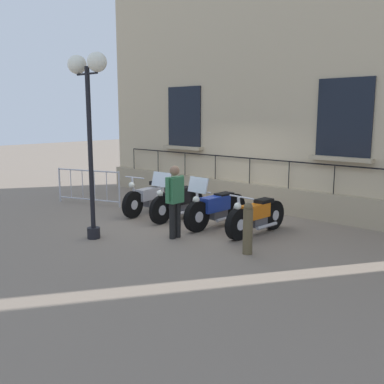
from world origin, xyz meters
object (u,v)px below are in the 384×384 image
object	(u,v)px
motorcycle_blue	(216,209)
motorcycle_orange	(256,217)
crowd_barrier	(88,186)
pedestrian_standing	(175,198)
motorcycle_silver	(151,197)
bollard	(248,228)
lamppost	(88,101)
motorcycle_black	(177,202)

from	to	relation	value
motorcycle_blue	motorcycle_orange	xyz separation A→B (m)	(-0.08, 1.10, -0.04)
motorcycle_blue	crowd_barrier	world-z (taller)	motorcycle_blue
pedestrian_standing	motorcycle_silver	bearing A→B (deg)	-121.21
motorcycle_orange	bollard	xyz separation A→B (m)	(1.29, 0.67, 0.10)
motorcycle_silver	pedestrian_standing	bearing A→B (deg)	58.79
lamppost	pedestrian_standing	bearing A→B (deg)	132.90
motorcycle_black	lamppost	size ratio (longest dim) A/B	0.51
motorcycle_blue	crowd_barrier	xyz separation A→B (m)	(0.49, -4.50, 0.12)
motorcycle_orange	lamppost	world-z (taller)	lamppost
motorcycle_silver	motorcycle_black	world-z (taller)	motorcycle_black
motorcycle_orange	pedestrian_standing	world-z (taller)	pedestrian_standing
motorcycle_orange	crowd_barrier	distance (m)	5.63
motorcycle_orange	bollard	bearing A→B (deg)	27.59
motorcycle_black	crowd_barrier	bearing A→B (deg)	-83.00
motorcycle_blue	lamppost	distance (m)	3.83
motorcycle_orange	motorcycle_silver	bearing A→B (deg)	-88.56
motorcycle_silver	crowd_barrier	world-z (taller)	motorcycle_silver
crowd_barrier	pedestrian_standing	size ratio (longest dim) A/B	1.31
motorcycle_silver	motorcycle_blue	xyz separation A→B (m)	(0.00, 2.27, 0.01)
lamppost	motorcycle_blue	bearing A→B (deg)	152.22
motorcycle_silver	motorcycle_orange	world-z (taller)	motorcycle_silver
motorcycle_black	lamppost	xyz separation A→B (m)	(2.48, -0.15, 2.48)
motorcycle_orange	crowd_barrier	bearing A→B (deg)	-84.13
motorcycle_blue	lamppost	world-z (taller)	lamppost
motorcycle_black	bollard	bearing A→B (deg)	69.46
motorcycle_blue	motorcycle_orange	distance (m)	1.10
motorcycle_blue	crowd_barrier	size ratio (longest dim) A/B	0.99
bollard	pedestrian_standing	bearing A→B (deg)	-85.31
lamppost	bollard	world-z (taller)	lamppost
motorcycle_blue	bollard	world-z (taller)	motorcycle_blue
crowd_barrier	motorcycle_orange	bearing A→B (deg)	95.87
lamppost	pedestrian_standing	distance (m)	2.72
motorcycle_orange	bollard	distance (m)	1.45
lamppost	pedestrian_standing	size ratio (longest dim) A/B	2.45
motorcycle_silver	motorcycle_blue	bearing A→B (deg)	90.00
motorcycle_black	pedestrian_standing	xyz separation A→B (m)	(1.26, 1.16, 0.43)
motorcycle_orange	lamppost	size ratio (longest dim) A/B	0.50
lamppost	crowd_barrier	xyz separation A→B (m)	(-2.07, -3.15, -2.38)
motorcycle_silver	pedestrian_standing	size ratio (longest dim) A/B	1.41
motorcycle_blue	pedestrian_standing	distance (m)	1.42
motorcycle_black	crowd_barrier	xyz separation A→B (m)	(0.40, -3.29, 0.10)
crowd_barrier	motorcycle_silver	bearing A→B (deg)	102.46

